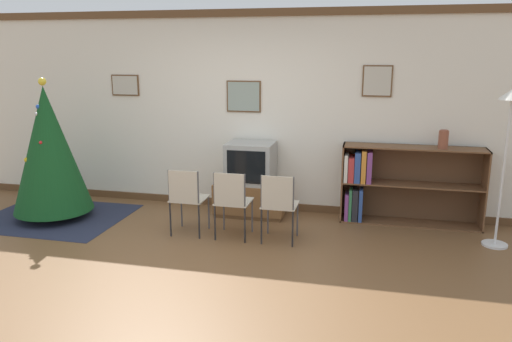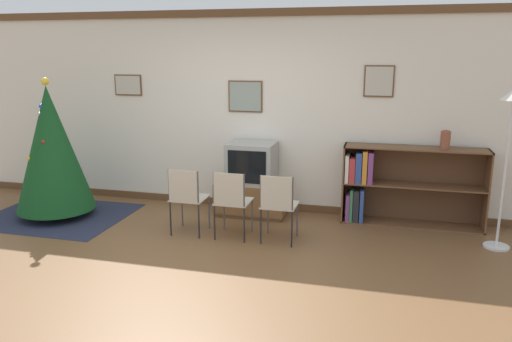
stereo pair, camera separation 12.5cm
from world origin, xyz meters
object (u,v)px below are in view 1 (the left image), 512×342
object	(u,v)px
tv_console	(251,198)
bookshelf	(388,183)
christmas_tree	(49,150)
television	(251,163)
folding_chair_left	(187,197)
folding_chair_right	(279,204)
vase	(443,139)
standing_lamp	(509,127)
folding_chair_center	(232,200)

from	to	relation	value
tv_console	bookshelf	distance (m)	1.81
christmas_tree	television	world-z (taller)	christmas_tree
tv_console	bookshelf	bearing A→B (deg)	3.58
folding_chair_left	folding_chair_right	xyz separation A→B (m)	(1.11, 0.00, 0.00)
television	vase	distance (m)	2.43
bookshelf	television	bearing A→B (deg)	-176.33
television	christmas_tree	bearing A→B (deg)	-163.90
standing_lamp	television	bearing A→B (deg)	171.21
christmas_tree	tv_console	world-z (taller)	christmas_tree
christmas_tree	tv_console	size ratio (longest dim) A/B	1.95
standing_lamp	folding_chair_center	bearing A→B (deg)	-170.93
christmas_tree	vase	bearing A→B (deg)	9.09
television	folding_chair_center	bearing A→B (deg)	-90.00
folding_chair_left	bookshelf	world-z (taller)	bookshelf
bookshelf	vase	world-z (taller)	vase
christmas_tree	bookshelf	distance (m)	4.39
folding_chair_left	folding_chair_center	distance (m)	0.56
christmas_tree	folding_chair_center	xyz separation A→B (m)	(2.52, -0.21, -0.45)
christmas_tree	vase	world-z (taller)	christmas_tree
television	vase	bearing A→B (deg)	1.44
television	vase	size ratio (longest dim) A/B	2.67
folding_chair_center	folding_chair_right	size ratio (longest dim) A/B	1.00
television	folding_chair_left	world-z (taller)	television
folding_chair_left	vase	size ratio (longest dim) A/B	3.55
television	standing_lamp	xyz separation A→B (m)	(2.98, -0.46, 0.65)
television	bookshelf	size ratio (longest dim) A/B	0.35
tv_console	bookshelf	xyz separation A→B (m)	(1.78, 0.11, 0.29)
tv_console	folding_chair_center	bearing A→B (deg)	-90.00
bookshelf	folding_chair_right	bearing A→B (deg)	-139.31
bookshelf	standing_lamp	distance (m)	1.58
folding_chair_right	bookshelf	bearing A→B (deg)	40.69
christmas_tree	folding_chair_center	size ratio (longest dim) A/B	2.24
christmas_tree	tv_console	xyz separation A→B (m)	(2.52, 0.73, -0.70)
bookshelf	standing_lamp	bearing A→B (deg)	-25.55
folding_chair_center	christmas_tree	bearing A→B (deg)	175.20
christmas_tree	folding_chair_left	size ratio (longest dim) A/B	2.24
folding_chair_left	folding_chair_right	distance (m)	1.11
folding_chair_right	tv_console	bearing A→B (deg)	120.61
folding_chair_center	vase	bearing A→B (deg)	22.57
tv_console	vase	distance (m)	2.56
vase	bookshelf	bearing A→B (deg)	175.05
vase	folding_chair_left	bearing A→B (deg)	-161.35
christmas_tree	television	size ratio (longest dim) A/B	2.97
folding_chair_center	bookshelf	size ratio (longest dim) A/B	0.47
christmas_tree	folding_chair_right	xyz separation A→B (m)	(3.07, -0.21, -0.45)
television	tv_console	bearing A→B (deg)	90.00
christmas_tree	bookshelf	xyz separation A→B (m)	(4.29, 0.84, -0.40)
folding_chair_right	vase	xyz separation A→B (m)	(1.84, 1.00, 0.65)
folding_chair_left	vase	bearing A→B (deg)	18.65
tv_console	standing_lamp	xyz separation A→B (m)	(2.98, -0.46, 1.14)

